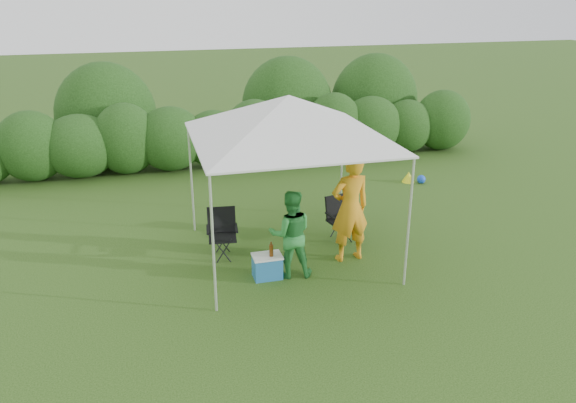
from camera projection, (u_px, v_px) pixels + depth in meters
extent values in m
plane|color=#365A1C|center=(296.00, 267.00, 9.50)|extent=(70.00, 70.00, 0.00)
ellipsoid|color=#234B17|center=(31.00, 146.00, 13.42)|extent=(1.65, 1.40, 1.73)
cylinder|color=#382616|center=(36.00, 175.00, 13.67)|extent=(0.12, 0.12, 0.30)
ellipsoid|color=#234B17|center=(80.00, 146.00, 13.71)|extent=(1.80, 1.53, 1.57)
cylinder|color=#382616|center=(83.00, 171.00, 13.94)|extent=(0.12, 0.12, 0.30)
ellipsoid|color=#234B17|center=(126.00, 139.00, 13.93)|extent=(1.58, 1.34, 1.80)
cylinder|color=#382616|center=(129.00, 168.00, 14.20)|extent=(0.12, 0.12, 0.30)
ellipsoid|color=#234B17|center=(170.00, 139.00, 14.22)|extent=(1.72, 1.47, 1.65)
cylinder|color=#382616|center=(172.00, 164.00, 14.46)|extent=(0.12, 0.12, 0.30)
ellipsoid|color=#234B17|center=(214.00, 139.00, 14.51)|extent=(1.50, 1.28, 1.50)
cylinder|color=#382616|center=(215.00, 161.00, 14.72)|extent=(0.12, 0.12, 0.30)
ellipsoid|color=#234B17|center=(255.00, 132.00, 14.73)|extent=(1.65, 1.40, 1.73)
cylinder|color=#382616|center=(255.00, 158.00, 14.98)|extent=(0.12, 0.12, 0.30)
ellipsoid|color=#234B17|center=(295.00, 132.00, 15.02)|extent=(1.80, 1.53, 1.57)
cylinder|color=#382616|center=(295.00, 155.00, 15.25)|extent=(0.12, 0.12, 0.30)
ellipsoid|color=#234B17|center=(334.00, 126.00, 15.24)|extent=(1.58, 1.34, 1.80)
cylinder|color=#382616|center=(333.00, 152.00, 15.51)|extent=(0.12, 0.12, 0.30)
ellipsoid|color=#234B17|center=(371.00, 126.00, 15.53)|extent=(1.72, 1.47, 1.65)
cylinder|color=#382616|center=(370.00, 149.00, 15.77)|extent=(0.12, 0.12, 0.30)
ellipsoid|color=#234B17|center=(407.00, 126.00, 15.82)|extent=(1.50, 1.28, 1.50)
cylinder|color=#382616|center=(405.00, 147.00, 16.03)|extent=(0.12, 0.12, 0.30)
ellipsoid|color=#234B17|center=(442.00, 120.00, 16.04)|extent=(1.65, 1.40, 1.73)
cylinder|color=#382616|center=(440.00, 144.00, 16.29)|extent=(0.12, 0.12, 0.30)
cylinder|color=silver|center=(213.00, 246.00, 7.86)|extent=(0.04, 0.04, 2.10)
cylinder|color=silver|center=(409.00, 224.00, 8.58)|extent=(0.04, 0.04, 2.10)
cylinder|color=silver|center=(191.00, 179.00, 10.56)|extent=(0.04, 0.04, 2.10)
cylinder|color=silver|center=(342.00, 167.00, 11.28)|extent=(0.04, 0.04, 2.10)
cube|color=white|center=(289.00, 139.00, 9.19)|extent=(3.10, 3.10, 0.03)
pyramid|color=white|center=(289.00, 117.00, 9.06)|extent=(3.10, 3.10, 0.70)
cube|color=black|center=(342.00, 222.00, 10.40)|extent=(0.53, 0.50, 0.04)
cube|color=black|center=(337.00, 206.00, 10.47)|extent=(0.47, 0.21, 0.43)
cube|color=black|center=(331.00, 216.00, 10.25)|extent=(0.12, 0.38, 0.03)
cube|color=black|center=(353.00, 212.00, 10.45)|extent=(0.12, 0.38, 0.03)
cylinder|color=black|center=(338.00, 236.00, 10.23)|extent=(0.02, 0.02, 0.36)
cylinder|color=black|center=(356.00, 233.00, 10.39)|extent=(0.02, 0.02, 0.36)
cylinder|color=black|center=(327.00, 229.00, 10.55)|extent=(0.02, 0.02, 0.36)
cylinder|color=black|center=(345.00, 225.00, 10.71)|extent=(0.02, 0.02, 0.36)
cube|color=black|center=(222.00, 237.00, 9.72)|extent=(0.52, 0.49, 0.05)
cube|color=black|center=(221.00, 219.00, 9.81)|extent=(0.48, 0.18, 0.45)
cube|color=black|center=(208.00, 230.00, 9.63)|extent=(0.09, 0.40, 0.03)
cube|color=black|center=(236.00, 228.00, 9.69)|extent=(0.09, 0.40, 0.03)
cylinder|color=black|center=(212.00, 253.00, 9.57)|extent=(0.02, 0.02, 0.38)
cylinder|color=black|center=(235.00, 252.00, 9.63)|extent=(0.02, 0.02, 0.38)
cylinder|color=black|center=(211.00, 243.00, 9.94)|extent=(0.02, 0.02, 0.38)
cylinder|color=black|center=(234.00, 242.00, 10.00)|extent=(0.02, 0.02, 0.38)
imported|color=orange|center=(350.00, 208.00, 9.46)|extent=(0.74, 0.53, 1.90)
imported|color=#2B8538|center=(291.00, 234.00, 9.00)|extent=(0.79, 0.66, 1.47)
cube|color=#2469A6|center=(267.00, 267.00, 9.11)|extent=(0.45, 0.33, 0.37)
cube|color=silver|center=(267.00, 256.00, 9.04)|extent=(0.48, 0.35, 0.03)
cylinder|color=#592D0C|center=(271.00, 249.00, 8.97)|extent=(0.07, 0.07, 0.25)
cone|color=yellow|center=(408.00, 177.00, 13.58)|extent=(0.31, 0.31, 0.26)
sphere|color=blue|center=(421.00, 179.00, 13.50)|extent=(0.20, 0.20, 0.20)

